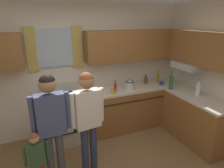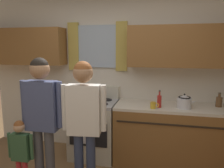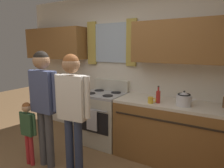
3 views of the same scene
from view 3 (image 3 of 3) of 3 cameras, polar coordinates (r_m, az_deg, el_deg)
back_wall_unit at (r=3.42m, az=5.52°, el=6.88°), size 4.60×0.42×2.60m
kitchen_counter_run at (r=2.74m, az=28.07°, el=-17.40°), size 2.28×1.94×0.90m
stove_oven at (r=3.57m, az=-2.42°, el=-9.41°), size 0.70×0.67×1.10m
bottle_sauce_red at (r=2.90m, az=13.07°, el=-3.50°), size 0.06×0.06×0.25m
mug_mustard_yellow at (r=2.86m, az=11.07°, el=-4.56°), size 0.12×0.08×0.09m
stovetop_kettle at (r=2.86m, az=19.91°, el=-4.00°), size 0.27×0.20×0.21m
adult_holding_child at (r=2.86m, az=-19.03°, el=-3.26°), size 0.51×0.22×1.63m
adult_in_plaid at (r=2.53m, az=-11.29°, el=-5.11°), size 0.50×0.22×1.60m
small_child at (r=3.10m, az=-22.94°, el=-11.10°), size 0.32×0.12×0.93m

